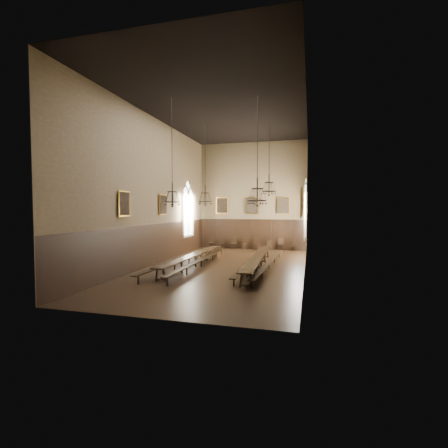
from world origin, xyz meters
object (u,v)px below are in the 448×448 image
at_px(bench_left_inner, 201,261).
at_px(chair_7, 294,248).
at_px(table_right, 257,263).
at_px(bench_right_outer, 269,265).
at_px(chair_6, 281,247).
at_px(chandelier_front_left, 172,194).
at_px(chair_0, 211,245).
at_px(chandelier_back_left, 205,197).
at_px(table_left, 192,261).
at_px(chair_4, 256,247).
at_px(chandelier_front_right, 257,194).
at_px(chandelier_back_right, 269,187).
at_px(bench_left_outer, 182,261).
at_px(bench_right_inner, 249,264).
at_px(chair_2, 234,245).
at_px(chair_5, 269,247).
at_px(chair_3, 245,246).
at_px(chair_1, 222,245).

height_order(bench_left_inner, chair_7, chair_7).
height_order(table_right, bench_right_outer, table_right).
bearing_deg(chair_6, chandelier_front_left, -123.67).
distance_m(bench_right_outer, chandelier_front_left, 6.71).
bearing_deg(chair_7, chair_0, -177.65).
bearing_deg(chair_7, chair_6, -176.11).
height_order(chair_6, chandelier_back_left, chandelier_back_left).
relative_size(table_left, chair_7, 10.63).
distance_m(bench_left_inner, chair_4, 8.78).
xyz_separation_m(chair_6, chandelier_front_right, (-0.30, -10.55, 3.87)).
height_order(chair_7, chandelier_back_right, chandelier_back_right).
relative_size(bench_left_outer, chair_4, 12.10).
relative_size(chair_4, chandelier_front_right, 0.16).
distance_m(bench_left_outer, chandelier_back_left, 4.85).
bearing_deg(chandelier_front_right, chandelier_front_left, -167.85).
relative_size(chair_0, chair_4, 1.15).
height_order(bench_right_inner, chandelier_front_left, chandelier_front_left).
relative_size(bench_left_outer, chair_6, 10.30).
bearing_deg(chandelier_front_right, chandelier_back_right, 89.35).
bearing_deg(chair_4, chair_2, -172.37).
bearing_deg(chair_5, bench_right_inner, -100.45).
bearing_deg(chair_5, table_left, -121.80).
xyz_separation_m(table_left, chair_7, (5.48, 8.66, -0.10)).
xyz_separation_m(chair_3, chandelier_front_left, (-1.52, -11.43, 3.88)).
bearing_deg(chandelier_front_right, chair_6, 88.38).
height_order(chair_1, chair_7, chair_1).
distance_m(chair_1, chair_2, 1.04).
bearing_deg(table_right, chandelier_front_right, -81.67).
bearing_deg(bench_right_inner, chair_3, 102.59).
distance_m(table_right, chair_7, 8.75).
bearing_deg(chandelier_back_right, chair_4, 106.16).
bearing_deg(chandelier_back_right, table_right, -98.08).
bearing_deg(chandelier_back_left, chair_7, 46.61).
distance_m(chair_0, chair_5, 5.06).
xyz_separation_m(chair_3, chair_5, (2.02, -0.02, -0.03)).
distance_m(chair_3, chandelier_front_left, 12.17).
xyz_separation_m(chair_5, chair_6, (0.94, 0.04, 0.05)).
bearing_deg(chandelier_front_left, bench_right_inner, 41.83).
distance_m(chair_0, chandelier_front_right, 12.64).
relative_size(table_right, bench_left_outer, 0.92).
xyz_separation_m(chair_2, chair_7, (4.99, -0.03, -0.05)).
bearing_deg(chair_2, chair_7, 2.78).
xyz_separation_m(bench_left_inner, bench_right_inner, (2.86, 0.12, -0.04)).
bearing_deg(chair_7, bench_left_outer, -122.81).
height_order(chair_0, chandelier_front_left, chandelier_front_left).
bearing_deg(chandelier_back_left, chair_3, 74.69).
bearing_deg(chandelier_back_left, bench_left_inner, -76.91).
relative_size(chair_0, chair_3, 1.04).
xyz_separation_m(bench_right_inner, chair_2, (-2.90, 8.46, 0.03)).
relative_size(table_left, chair_2, 8.97).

